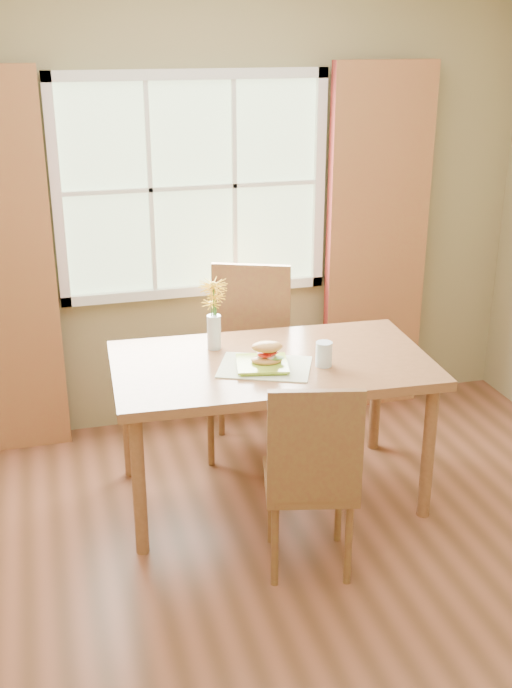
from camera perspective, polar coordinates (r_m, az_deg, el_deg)
The scene contains 11 objects.
room at distance 3.09m, azimuth 2.29°, elevation 2.20°, with size 4.24×3.84×2.74m.
window at distance 4.82m, azimuth -4.53°, elevation 11.02°, with size 1.62×0.06×1.32m.
curtain_right at distance 5.16m, azimuth 8.54°, elevation 7.00°, with size 0.65×0.08×2.20m, color maroon.
dining_table at distance 4.14m, azimuth 1.10°, elevation -2.20°, with size 1.66×0.99×0.79m.
chair_near at distance 3.62m, azimuth 3.97°, elevation -9.01°, with size 0.49×0.49×0.98m.
chair_far at distance 4.71m, azimuth -0.50°, elevation -0.51°, with size 0.60×0.60×1.11m.
placemat at distance 4.02m, azimuth 0.63°, elevation -1.64°, with size 0.45×0.33×0.01m, color silver.
plate at distance 4.01m, azimuth 0.43°, elevation -1.53°, with size 0.25×0.25×0.01m, color #96BC2F.
croissant_sandwich at distance 4.00m, azimuth 0.79°, elevation -0.65°, with size 0.18×0.14×0.12m.
water_glass at distance 4.03m, azimuth 4.83°, elevation -0.75°, with size 0.08×0.08×0.13m.
flower_vase at distance 4.18m, azimuth -3.02°, elevation 2.71°, with size 0.15×0.15×0.38m.
Camera 1 is at (-0.89, -2.78, 2.37)m, focal length 42.00 mm.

